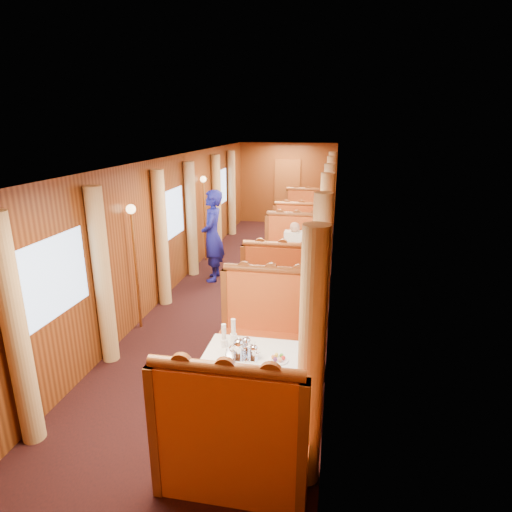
% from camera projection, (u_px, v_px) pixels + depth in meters
% --- Properties ---
extents(floor, '(3.00, 12.00, 0.01)m').
position_uv_depth(floor, '(250.00, 292.00, 8.14)').
color(floor, black).
rests_on(floor, ground).
extents(ceiling, '(3.00, 12.00, 0.01)m').
position_uv_depth(ceiling, '(249.00, 158.00, 7.39)').
color(ceiling, silver).
rests_on(ceiling, wall_left).
extents(wall_far, '(3.00, 0.01, 2.50)m').
position_uv_depth(wall_far, '(287.00, 184.00, 13.40)').
color(wall_far, brown).
rests_on(wall_far, floor).
extents(wall_near, '(3.00, 0.01, 2.50)m').
position_uv_depth(wall_near, '(13.00, 504.00, 2.13)').
color(wall_near, brown).
rests_on(wall_near, floor).
extents(wall_left, '(0.01, 12.00, 2.50)m').
position_uv_depth(wall_left, '(171.00, 224.00, 8.03)').
color(wall_left, brown).
rests_on(wall_left, floor).
extents(wall_right, '(0.01, 12.00, 2.50)m').
position_uv_depth(wall_right, '(333.00, 231.00, 7.50)').
color(wall_right, brown).
rests_on(wall_right, floor).
extents(doorway_far, '(0.80, 0.04, 2.00)m').
position_uv_depth(doorway_far, '(287.00, 192.00, 13.44)').
color(doorway_far, brown).
rests_on(doorway_far, floor).
extents(table_near, '(1.05, 0.72, 0.75)m').
position_uv_depth(table_near, '(254.00, 384.00, 4.61)').
color(table_near, white).
rests_on(table_near, floor).
extents(banquette_near_fwd, '(1.30, 0.55, 1.34)m').
position_uv_depth(banquette_near_fwd, '(232.00, 448.00, 3.64)').
color(banquette_near_fwd, '#B32E13').
rests_on(banquette_near_fwd, floor).
extents(banquette_near_aft, '(1.30, 0.55, 1.34)m').
position_uv_depth(banquette_near_aft, '(269.00, 336.00, 5.55)').
color(banquette_near_aft, '#B32E13').
rests_on(banquette_near_aft, floor).
extents(table_mid, '(1.05, 0.72, 0.75)m').
position_uv_depth(table_mid, '(290.00, 276.00, 7.89)').
color(table_mid, white).
rests_on(table_mid, floor).
extents(banquette_mid_fwd, '(1.30, 0.55, 1.34)m').
position_uv_depth(banquette_mid_fwd, '(283.00, 294.00, 6.93)').
color(banquette_mid_fwd, '#B32E13').
rests_on(banquette_mid_fwd, floor).
extents(banquette_mid_aft, '(1.30, 0.55, 1.34)m').
position_uv_depth(banquette_mid_aft, '(295.00, 257.00, 8.83)').
color(banquette_mid_aft, '#B32E13').
rests_on(banquette_mid_aft, floor).
extents(table_far, '(1.05, 0.72, 0.75)m').
position_uv_depth(table_far, '(304.00, 231.00, 11.18)').
color(table_far, white).
rests_on(table_far, floor).
extents(banquette_far_fwd, '(1.30, 0.55, 1.34)m').
position_uv_depth(banquette_far_fwd, '(301.00, 239.00, 10.21)').
color(banquette_far_fwd, '#B32E13').
rests_on(banquette_far_fwd, floor).
extents(banquette_far_aft, '(1.30, 0.55, 1.34)m').
position_uv_depth(banquette_far_aft, '(307.00, 221.00, 12.12)').
color(banquette_far_aft, '#B32E13').
rests_on(banquette_far_aft, floor).
extents(tea_tray, '(0.38, 0.31, 0.01)m').
position_uv_depth(tea_tray, '(241.00, 355.00, 4.45)').
color(tea_tray, silver).
rests_on(tea_tray, table_near).
extents(teapot_left, '(0.22, 0.18, 0.15)m').
position_uv_depth(teapot_left, '(239.00, 350.00, 4.42)').
color(teapot_left, silver).
rests_on(teapot_left, tea_tray).
extents(teapot_right, '(0.17, 0.15, 0.11)m').
position_uv_depth(teapot_right, '(254.00, 353.00, 4.40)').
color(teapot_right, silver).
rests_on(teapot_right, tea_tray).
extents(teapot_back, '(0.18, 0.15, 0.13)m').
position_uv_depth(teapot_back, '(246.00, 346.00, 4.52)').
color(teapot_back, silver).
rests_on(teapot_back, tea_tray).
extents(fruit_plate, '(0.21, 0.21, 0.05)m').
position_uv_depth(fruit_plate, '(278.00, 359.00, 4.36)').
color(fruit_plate, white).
rests_on(fruit_plate, table_near).
extents(cup_inboard, '(0.08, 0.08, 0.26)m').
position_uv_depth(cup_inboard, '(224.00, 338.00, 4.61)').
color(cup_inboard, white).
rests_on(cup_inboard, table_near).
extents(cup_outboard, '(0.08, 0.08, 0.26)m').
position_uv_depth(cup_outboard, '(233.00, 332.00, 4.73)').
color(cup_outboard, white).
rests_on(cup_outboard, table_near).
extents(rose_vase_mid, '(0.06, 0.06, 0.36)m').
position_uv_depth(rose_vase_mid, '(290.00, 247.00, 7.72)').
color(rose_vase_mid, silver).
rests_on(rose_vase_mid, table_mid).
extents(rose_vase_far, '(0.06, 0.06, 0.36)m').
position_uv_depth(rose_vase_far, '(304.00, 210.00, 11.02)').
color(rose_vase_far, silver).
rests_on(rose_vase_far, table_far).
extents(window_left_near, '(0.01, 1.20, 0.90)m').
position_uv_depth(window_left_near, '(54.00, 278.00, 4.68)').
color(window_left_near, '#8FADD5').
rests_on(window_left_near, wall_left).
extents(curtain_left_near_a, '(0.22, 0.22, 2.35)m').
position_uv_depth(curtain_left_near_a, '(16.00, 334.00, 4.01)').
color(curtain_left_near_a, tan).
rests_on(curtain_left_near_a, floor).
extents(curtain_left_near_b, '(0.22, 0.22, 2.35)m').
position_uv_depth(curtain_left_near_b, '(102.00, 278.00, 5.48)').
color(curtain_left_near_b, tan).
rests_on(curtain_left_near_b, floor).
extents(window_right_near, '(0.01, 1.20, 0.90)m').
position_uv_depth(window_right_near, '(328.00, 297.00, 4.16)').
color(window_right_near, '#8FADD5').
rests_on(window_right_near, wall_right).
extents(curtain_right_near_a, '(0.22, 0.22, 2.35)m').
position_uv_depth(curtain_right_near_a, '(311.00, 363.00, 3.53)').
color(curtain_right_near_a, tan).
rests_on(curtain_right_near_a, floor).
extents(curtain_right_near_b, '(0.22, 0.22, 2.35)m').
position_uv_depth(curtain_right_near_b, '(319.00, 293.00, 4.99)').
color(curtain_right_near_b, tan).
rests_on(curtain_right_near_b, floor).
extents(window_left_mid, '(0.01, 1.20, 0.90)m').
position_uv_depth(window_left_mid, '(172.00, 214.00, 7.97)').
color(window_left_mid, '#8FADD5').
rests_on(window_left_mid, wall_left).
extents(curtain_left_mid_a, '(0.22, 0.22, 2.35)m').
position_uv_depth(curtain_left_mid_a, '(162.00, 239.00, 7.30)').
color(curtain_left_mid_a, tan).
rests_on(curtain_left_mid_a, floor).
extents(curtain_left_mid_b, '(0.22, 0.22, 2.35)m').
position_uv_depth(curtain_left_mid_b, '(191.00, 220.00, 8.76)').
color(curtain_left_mid_b, tan).
rests_on(curtain_left_mid_b, floor).
extents(window_right_mid, '(0.01, 1.20, 0.90)m').
position_uv_depth(window_right_mid, '(333.00, 220.00, 7.45)').
color(window_right_mid, '#8FADD5').
rests_on(window_right_mid, wall_right).
extents(curtain_right_mid_a, '(0.22, 0.22, 2.35)m').
position_uv_depth(curtain_right_mid_a, '(325.00, 247.00, 6.81)').
color(curtain_right_mid_a, tan).
rests_on(curtain_right_mid_a, floor).
extents(curtain_right_mid_b, '(0.22, 0.22, 2.35)m').
position_uv_depth(curtain_right_mid_b, '(327.00, 225.00, 8.28)').
color(curtain_right_mid_b, tan).
rests_on(curtain_right_mid_b, floor).
extents(window_left_far, '(0.01, 1.20, 0.90)m').
position_uv_depth(window_left_far, '(221.00, 187.00, 11.25)').
color(window_left_far, '#8FADD5').
rests_on(window_left_far, wall_left).
extents(curtain_left_far_a, '(0.22, 0.22, 2.35)m').
position_uv_depth(curtain_left_far_a, '(217.00, 203.00, 10.58)').
color(curtain_left_far_a, tan).
rests_on(curtain_left_far_a, floor).
extents(curtain_left_far_b, '(0.22, 0.22, 2.35)m').
position_uv_depth(curtain_left_far_b, '(232.00, 193.00, 12.05)').
color(curtain_left_far_b, tan).
rests_on(curtain_left_far_b, floor).
extents(window_right_far, '(0.01, 1.20, 0.90)m').
position_uv_depth(window_right_far, '(335.00, 190.00, 10.73)').
color(window_right_far, '#8FADD5').
rests_on(window_right_far, wall_right).
extents(curtain_right_far_a, '(0.22, 0.22, 2.35)m').
position_uv_depth(curtain_right_far_a, '(329.00, 207.00, 10.10)').
color(curtain_right_far_a, tan).
rests_on(curtain_right_far_a, floor).
extents(curtain_right_far_b, '(0.22, 0.22, 2.35)m').
position_uv_depth(curtain_right_far_b, '(331.00, 196.00, 11.56)').
color(curtain_right_far_b, tan).
rests_on(curtain_right_far_b, floor).
extents(sconce_left_fore, '(0.14, 0.14, 1.95)m').
position_uv_depth(sconce_left_fore, '(134.00, 242.00, 6.33)').
color(sconce_left_fore, '#BF8C3F').
rests_on(sconce_left_fore, floor).
extents(sconce_right_fore, '(0.14, 0.14, 1.95)m').
position_uv_depth(sconce_right_fore, '(325.00, 252.00, 5.84)').
color(sconce_right_fore, '#BF8C3F').
rests_on(sconce_right_fore, floor).
extents(sconce_left_aft, '(0.14, 0.14, 1.95)m').
position_uv_depth(sconce_left_aft, '(204.00, 201.00, 9.61)').
color(sconce_left_aft, '#BF8C3F').
rests_on(sconce_left_aft, floor).
extents(sconce_right_aft, '(0.14, 0.14, 1.95)m').
position_uv_depth(sconce_right_aft, '(330.00, 206.00, 9.12)').
color(sconce_right_aft, '#BF8C3F').
rests_on(sconce_right_aft, floor).
extents(steward, '(0.54, 0.73, 1.84)m').
position_uv_depth(steward, '(213.00, 236.00, 8.51)').
color(steward, navy).
rests_on(steward, floor).
extents(passenger, '(0.40, 0.44, 0.76)m').
position_uv_depth(passenger, '(294.00, 246.00, 8.49)').
color(passenger, beige).
rests_on(passenger, banquette_mid_aft).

